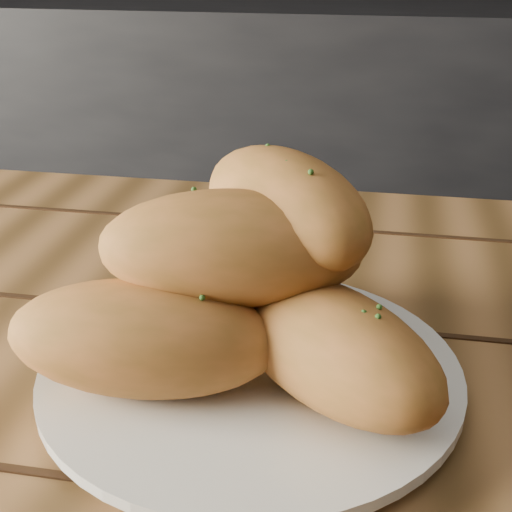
{
  "coord_description": "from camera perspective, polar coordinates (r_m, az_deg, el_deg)",
  "views": [
    {
      "loc": [
        -0.06,
        0.08,
        1.04
      ],
      "look_at": [
        -0.13,
        0.5,
        0.84
      ],
      "focal_mm": 50.0,
      "sensor_mm": 36.0,
      "label": 1
    }
  ],
  "objects": [
    {
      "name": "bread_rolls",
      "position": [
        0.46,
        -0.59,
        -2.2
      ],
      "size": [
        0.29,
        0.26,
        0.14
      ],
      "color": "#B56732",
      "rests_on": "plate"
    },
    {
      "name": "plate",
      "position": [
        0.49,
        -0.43,
        -9.46
      ],
      "size": [
        0.29,
        0.29,
        0.02
      ],
      "color": "white",
      "rests_on": "table"
    },
    {
      "name": "counter",
      "position": [
        1.72,
        11.77,
        4.22
      ],
      "size": [
        2.8,
        0.6,
        0.9
      ],
      "primitive_type": "cube",
      "color": "black",
      "rests_on": "ground"
    }
  ]
}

